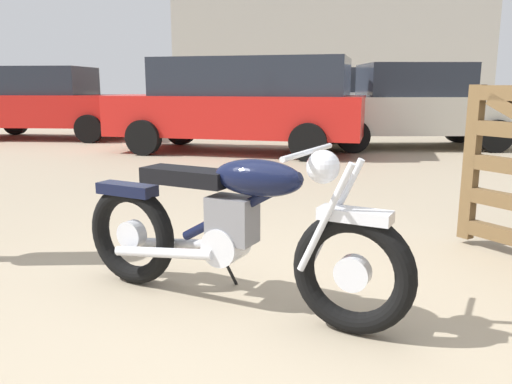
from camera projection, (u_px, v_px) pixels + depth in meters
The scene contains 8 objects.
ground_plane at pixel (268, 327), 2.67m from camera, with size 80.00×80.00×0.00m, color gray.
vintage_motorcycle at pixel (232, 230), 2.85m from camera, with size 1.94×0.96×0.94m.
red_hatchback_near at pixel (47, 103), 12.08m from camera, with size 4.24×2.00×1.67m.
pale_sedan_back at pixel (412, 106), 10.32m from camera, with size 4.33×2.19×1.67m.
silver_sedan_mid at pixel (242, 102), 9.54m from camera, with size 4.94×2.60×1.74m.
blue_hatchback_right at pixel (269, 96), 16.19m from camera, with size 4.07×2.19×1.78m.
dark_sedan_left at pixel (387, 96), 15.05m from camera, with size 4.90×2.46×1.74m.
industrial_building at pixel (327, 33), 36.87m from camera, with size 21.56×10.08×21.94m.
Camera 1 is at (0.10, -2.47, 1.24)m, focal length 35.80 mm.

